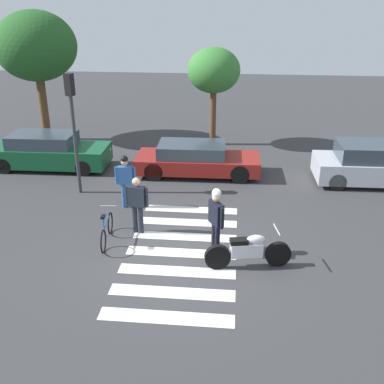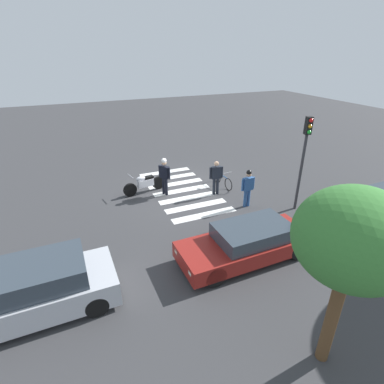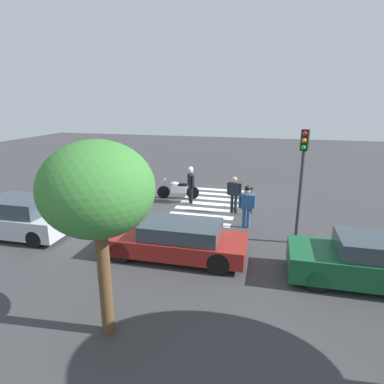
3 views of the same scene
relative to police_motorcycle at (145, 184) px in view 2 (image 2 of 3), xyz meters
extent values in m
plane|color=#38383A|center=(-1.75, 0.51, -0.46)|extent=(60.00, 60.00, 0.00)
cylinder|color=black|center=(0.77, 0.15, -0.13)|extent=(0.67, 0.26, 0.66)
cylinder|color=black|center=(-0.75, -0.14, -0.13)|extent=(0.67, 0.26, 0.66)
cube|color=silver|center=(-0.04, -0.01, 0.05)|extent=(0.84, 0.42, 0.36)
ellipsoid|color=silver|center=(0.18, 0.03, 0.32)|extent=(0.52, 0.33, 0.24)
cube|color=black|center=(-0.24, -0.05, 0.29)|extent=(0.48, 0.32, 0.12)
cylinder|color=#A5A5AD|center=(0.69, 0.13, 0.57)|extent=(0.15, 0.62, 0.04)
torus|color=black|center=(-3.92, 1.42, -0.14)|extent=(0.10, 0.65, 0.64)
torus|color=black|center=(-3.83, 0.36, -0.14)|extent=(0.10, 0.65, 0.64)
cylinder|color=#1E4C8C|center=(-3.87, 0.89, 0.14)|extent=(0.11, 0.83, 0.04)
cylinder|color=#1E4C8C|center=(-3.85, 0.57, 0.31)|extent=(0.03, 0.03, 0.34)
cube|color=black|center=(-3.85, 0.57, 0.49)|extent=(0.12, 0.21, 0.06)
cylinder|color=#99999E|center=(-3.91, 1.31, 0.46)|extent=(0.46, 0.07, 0.03)
cylinder|color=black|center=(-0.89, 0.69, -0.03)|extent=(0.14, 0.14, 0.87)
cylinder|color=black|center=(-0.80, 0.53, -0.03)|extent=(0.14, 0.14, 0.87)
cube|color=black|center=(-0.84, 0.61, 0.71)|extent=(0.43, 0.54, 0.61)
sphere|color=tan|center=(-0.84, 0.61, 1.17)|extent=(0.23, 0.23, 0.23)
cylinder|color=black|center=(-1.00, 0.87, 0.71)|extent=(0.09, 0.09, 0.58)
cylinder|color=black|center=(-0.69, 0.35, 0.71)|extent=(0.09, 0.09, 0.58)
sphere|color=white|center=(-0.84, 0.61, 1.28)|extent=(0.25, 0.25, 0.25)
cylinder|color=#1E232D|center=(-3.04, 1.54, -0.04)|extent=(0.14, 0.14, 0.84)
cylinder|color=#1E232D|center=(-3.22, 1.57, -0.04)|extent=(0.14, 0.14, 0.84)
cube|color=#1E232D|center=(-3.13, 1.55, 0.68)|extent=(0.52, 0.27, 0.60)
sphere|color=tan|center=(-3.13, 1.55, 1.13)|extent=(0.23, 0.23, 0.23)
cylinder|color=#1E232D|center=(-2.84, 1.51, 0.68)|extent=(0.09, 0.09, 0.57)
cylinder|color=#1E232D|center=(-3.42, 1.60, 0.68)|extent=(0.09, 0.09, 0.57)
cylinder|color=#2D5999|center=(-3.94, 3.21, -0.05)|extent=(0.14, 0.14, 0.82)
cylinder|color=#2D5999|center=(-3.76, 3.22, -0.05)|extent=(0.14, 0.14, 0.82)
cube|color=#2D5999|center=(-3.85, 3.22, 0.64)|extent=(0.49, 0.22, 0.58)
sphere|color=tan|center=(-3.85, 3.22, 1.09)|extent=(0.22, 0.22, 0.22)
cylinder|color=#2D5999|center=(-4.14, 3.20, 0.64)|extent=(0.09, 0.09, 0.55)
cylinder|color=#2D5999|center=(-3.56, 3.23, 0.64)|extent=(0.09, 0.09, 0.55)
sphere|color=black|center=(-3.85, 3.22, 1.19)|extent=(0.23, 0.23, 0.23)
cube|color=silver|center=(-1.75, -2.19, -0.46)|extent=(2.95, 0.45, 0.01)
cube|color=silver|center=(-1.75, -1.29, -0.46)|extent=(2.95, 0.45, 0.01)
cube|color=silver|center=(-1.75, -0.39, -0.46)|extent=(2.95, 0.45, 0.01)
cube|color=silver|center=(-1.75, 0.51, -0.46)|extent=(2.95, 0.45, 0.01)
cube|color=silver|center=(-1.75, 1.41, -0.46)|extent=(2.95, 0.45, 0.01)
cube|color=silver|center=(-1.75, 2.31, -0.46)|extent=(2.95, 0.45, 0.01)
cube|color=silver|center=(-1.75, 3.21, -0.46)|extent=(2.95, 0.45, 0.01)
cylinder|color=black|center=(-6.15, 7.35, -0.16)|extent=(0.62, 0.23, 0.61)
cylinder|color=black|center=(-6.12, 5.82, -0.16)|extent=(0.62, 0.23, 0.61)
cylinder|color=black|center=(-9.24, 5.77, -0.16)|extent=(0.62, 0.23, 0.61)
cube|color=#14512D|center=(-7.69, 6.56, 0.07)|extent=(4.62, 1.83, 0.73)
cube|color=#333D47|center=(-7.92, 6.55, 0.68)|extent=(2.50, 1.59, 0.49)
cube|color=#F2EDCC|center=(-5.45, 7.16, 0.18)|extent=(0.08, 0.20, 0.12)
cube|color=#F2EDCC|center=(-5.43, 6.04, 0.18)|extent=(0.08, 0.20, 0.12)
cylinder|color=black|center=(-0.24, 7.18, -0.12)|extent=(0.70, 0.23, 0.70)
cylinder|color=black|center=(-0.21, 5.64, -0.12)|extent=(0.70, 0.23, 0.70)
cylinder|color=black|center=(-3.40, 7.13, -0.12)|extent=(0.70, 0.23, 0.70)
cylinder|color=black|center=(-3.38, 5.59, -0.12)|extent=(0.70, 0.23, 0.70)
cube|color=maroon|center=(-1.81, 6.38, 0.00)|extent=(4.69, 1.84, 0.55)
cube|color=#333D47|center=(-2.04, 6.38, 0.52)|extent=(2.54, 1.60, 0.48)
cube|color=#F2EDCC|center=(0.47, 6.99, 0.09)|extent=(0.08, 0.20, 0.12)
cube|color=#F2EDCC|center=(0.49, 5.86, 0.09)|extent=(0.08, 0.20, 0.12)
cylinder|color=black|center=(3.18, 6.93, -0.15)|extent=(0.63, 0.23, 0.63)
cylinder|color=black|center=(3.20, 5.30, -0.15)|extent=(0.63, 0.23, 0.63)
cube|color=#B7BAC1|center=(4.59, 6.14, 0.08)|extent=(4.16, 1.93, 0.74)
cube|color=#333D47|center=(4.39, 6.14, 0.74)|extent=(2.26, 1.67, 0.58)
cylinder|color=#38383D|center=(-5.75, 4.24, 1.23)|extent=(0.12, 0.12, 3.38)
cube|color=black|center=(-5.75, 4.24, 3.27)|extent=(0.29, 0.29, 0.70)
sphere|color=red|center=(-5.72, 4.37, 3.50)|extent=(0.16, 0.16, 0.16)
sphere|color=orange|center=(-5.72, 4.37, 3.27)|extent=(0.16, 0.16, 0.16)
sphere|color=green|center=(-5.72, 4.37, 3.04)|extent=(0.16, 0.16, 0.16)
cylinder|color=brown|center=(-1.47, 10.26, 0.78)|extent=(0.28, 0.28, 2.48)
ellipsoid|color=#387A33|center=(-1.47, 10.26, 2.88)|extent=(2.29, 2.29, 1.95)
camera|label=1|loc=(-0.42, -10.12, 5.95)|focal=43.16mm
camera|label=2|loc=(3.15, 13.38, 6.07)|focal=28.20mm
camera|label=3|loc=(-4.83, 15.79, 4.58)|focal=30.47mm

